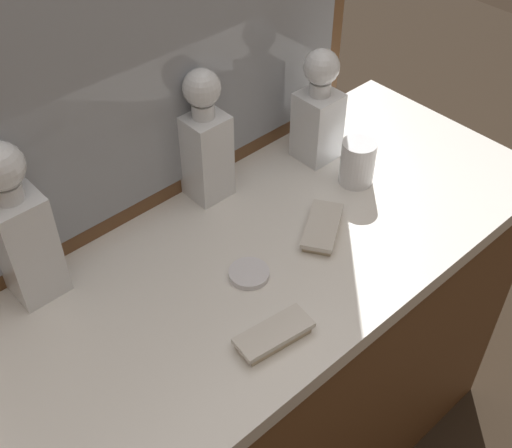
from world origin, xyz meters
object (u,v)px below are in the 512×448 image
(silver_brush_rear, at_px, (322,228))
(crystal_decanter_far_left, at_px, (205,147))
(silver_brush_center, at_px, (274,335))
(porcelain_dish, at_px, (249,274))
(crystal_tumbler_rear, at_px, (357,164))
(crystal_decanter_center, at_px, (318,116))
(crystal_decanter_rear, at_px, (23,237))

(silver_brush_rear, bearing_deg, crystal_decanter_far_left, 109.18)
(silver_brush_center, distance_m, silver_brush_rear, 0.28)
(silver_brush_center, bearing_deg, porcelain_dish, 63.82)
(crystal_tumbler_rear, xyz_separation_m, silver_brush_center, (-0.43, -0.19, -0.03))
(crystal_decanter_center, relative_size, porcelain_dish, 3.42)
(crystal_decanter_rear, xyz_separation_m, porcelain_dish, (0.30, -0.24, -0.12))
(crystal_decanter_rear, xyz_separation_m, crystal_decanter_far_left, (0.40, 0.00, -0.01))
(crystal_decanter_rear, xyz_separation_m, crystal_tumbler_rear, (0.66, -0.19, -0.08))
(crystal_decanter_rear, relative_size, crystal_decanter_center, 1.22)
(crystal_decanter_rear, bearing_deg, porcelain_dish, -38.19)
(crystal_tumbler_rear, distance_m, silver_brush_center, 0.47)
(crystal_decanter_rear, relative_size, crystal_tumbler_rear, 3.17)
(silver_brush_center, xyz_separation_m, silver_brush_rear, (0.25, 0.13, 0.00))
(crystal_decanter_far_left, relative_size, silver_brush_rear, 1.94)
(crystal_decanter_far_left, xyz_separation_m, crystal_tumbler_rear, (0.26, -0.19, -0.07))
(crystal_decanter_rear, xyz_separation_m, crystal_decanter_center, (0.67, -0.06, -0.02))
(silver_brush_rear, bearing_deg, porcelain_dish, 176.63)
(porcelain_dish, bearing_deg, silver_brush_center, -116.18)
(crystal_decanter_far_left, bearing_deg, silver_brush_rear, -70.82)
(crystal_decanter_rear, height_order, silver_brush_center, crystal_decanter_rear)
(silver_brush_center, bearing_deg, silver_brush_rear, 26.62)
(crystal_decanter_rear, distance_m, silver_brush_rear, 0.56)
(crystal_decanter_rear, distance_m, crystal_decanter_far_left, 0.40)
(silver_brush_rear, bearing_deg, crystal_tumbler_rear, 20.24)
(silver_brush_rear, distance_m, porcelain_dish, 0.19)
(crystal_decanter_far_left, relative_size, crystal_decanter_center, 1.11)
(silver_brush_center, height_order, silver_brush_rear, same)
(crystal_decanter_far_left, bearing_deg, crystal_decanter_center, -13.47)
(silver_brush_center, xyz_separation_m, porcelain_dish, (0.07, 0.14, -0.01))
(crystal_decanter_far_left, height_order, silver_brush_center, crystal_decanter_far_left)
(crystal_decanter_far_left, distance_m, crystal_tumbler_rear, 0.33)
(crystal_decanter_center, xyz_separation_m, silver_brush_rear, (-0.18, -0.19, -0.09))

